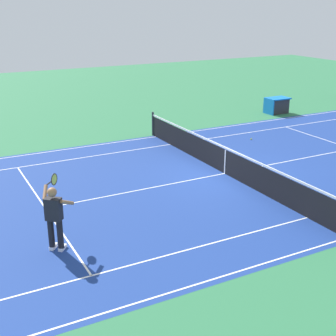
{
  "coord_description": "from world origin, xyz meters",
  "views": [
    {
      "loc": [
        9.12,
        12.89,
        5.74
      ],
      "look_at": [
        2.71,
        0.78,
        0.9
      ],
      "focal_mm": 50.1,
      "sensor_mm": 36.0,
      "label": 1
    }
  ],
  "objects": [
    {
      "name": "tennis_net",
      "position": [
        0.0,
        0.0,
        0.49
      ],
      "size": [
        0.1,
        11.7,
        1.08
      ],
      "color": "#2D2D33",
      "rests_on": "ground_plane"
    },
    {
      "name": "tennis_player_near",
      "position": [
        6.75,
        2.57,
        0.93
      ],
      "size": [
        0.75,
        1.15,
        1.7
      ],
      "color": "black",
      "rests_on": "ground_plane"
    },
    {
      "name": "equipment_cart_tarped",
      "position": [
        -8.02,
        -6.72,
        0.44
      ],
      "size": [
        1.25,
        0.84,
        0.85
      ],
      "color": "#2D2D33",
      "rests_on": "ground_plane"
    },
    {
      "name": "tennis_ball",
      "position": [
        -3.52,
        -3.08,
        0.03
      ],
      "size": [
        0.07,
        0.07,
        0.07
      ],
      "primitive_type": "sphere",
      "color": "#CCE01E",
      "rests_on": "ground_plane"
    },
    {
      "name": "ground_plane",
      "position": [
        0.0,
        0.0,
        0.0
      ],
      "size": [
        60.0,
        60.0,
        0.0
      ],
      "primitive_type": "plane",
      "color": "#2D7247"
    },
    {
      "name": "court_line_markings",
      "position": [
        0.0,
        0.0,
        0.0
      ],
      "size": [
        23.85,
        11.05,
        0.01
      ],
      "color": "white",
      "rests_on": "ground_plane"
    },
    {
      "name": "court_slab",
      "position": [
        0.0,
        0.0,
        0.0
      ],
      "size": [
        24.2,
        11.4,
        0.0
      ],
      "primitive_type": "cube",
      "color": "navy",
      "rests_on": "ground_plane"
    }
  ]
}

